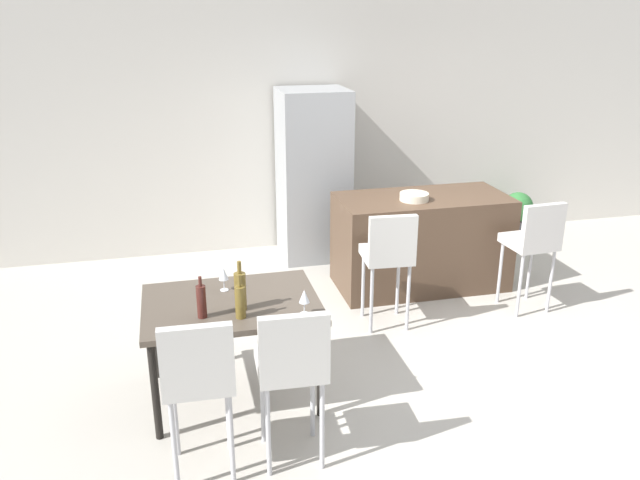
{
  "coord_description": "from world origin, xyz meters",
  "views": [
    {
      "loc": [
        -2.04,
        -4.35,
        2.63
      ],
      "look_at": [
        -0.91,
        0.37,
        0.85
      ],
      "focal_mm": 35.7,
      "sensor_mm": 36.0,
      "label": 1
    }
  ],
  "objects_px": {
    "wine_bottle_middle": "(240,301)",
    "bar_chair_left": "(389,252)",
    "dining_table": "(232,311)",
    "dining_chair_near": "(198,373)",
    "potted_plant": "(517,212)",
    "fruit_bowl": "(414,197)",
    "wine_bottle_near": "(201,301)",
    "wine_glass_right": "(224,274)",
    "bar_chair_middle": "(534,239)",
    "dining_chair_far": "(292,362)",
    "wine_glass_far": "(304,297)",
    "wine_bottle_left": "(240,291)",
    "refrigerator": "(313,175)",
    "kitchen_island": "(421,242)"
  },
  "relations": [
    {
      "from": "refrigerator",
      "to": "potted_plant",
      "type": "height_order",
      "value": "refrigerator"
    },
    {
      "from": "wine_bottle_left",
      "to": "wine_glass_far",
      "type": "relative_size",
      "value": 1.97
    },
    {
      "from": "wine_bottle_left",
      "to": "wine_bottle_middle",
      "type": "xyz_separation_m",
      "value": [
        -0.02,
        -0.12,
        -0.02
      ]
    },
    {
      "from": "wine_bottle_left",
      "to": "refrigerator",
      "type": "height_order",
      "value": "refrigerator"
    },
    {
      "from": "dining_chair_far",
      "to": "wine_glass_far",
      "type": "relative_size",
      "value": 6.03
    },
    {
      "from": "bar_chair_middle",
      "to": "wine_bottle_left",
      "type": "bearing_deg",
      "value": -162.1
    },
    {
      "from": "wine_bottle_middle",
      "to": "bar_chair_left",
      "type": "bearing_deg",
      "value": 36.13
    },
    {
      "from": "bar_chair_middle",
      "to": "wine_bottle_middle",
      "type": "distance_m",
      "value": 2.9
    },
    {
      "from": "bar_chair_middle",
      "to": "fruit_bowl",
      "type": "height_order",
      "value": "bar_chair_middle"
    },
    {
      "from": "dining_chair_far",
      "to": "potted_plant",
      "type": "xyz_separation_m",
      "value": [
        3.42,
        3.37,
        -0.38
      ]
    },
    {
      "from": "wine_bottle_near",
      "to": "dining_table",
      "type": "bearing_deg",
      "value": 42.49
    },
    {
      "from": "bar_chair_left",
      "to": "dining_table",
      "type": "distance_m",
      "value": 1.58
    },
    {
      "from": "wine_bottle_near",
      "to": "wine_glass_right",
      "type": "bearing_deg",
      "value": 65.23
    },
    {
      "from": "dining_chair_near",
      "to": "wine_bottle_left",
      "type": "distance_m",
      "value": 0.76
    },
    {
      "from": "refrigerator",
      "to": "dining_table",
      "type": "bearing_deg",
      "value": -114.41
    },
    {
      "from": "wine_bottle_near",
      "to": "wine_glass_far",
      "type": "relative_size",
      "value": 1.64
    },
    {
      "from": "dining_chair_far",
      "to": "wine_glass_right",
      "type": "distance_m",
      "value": 1.05
    },
    {
      "from": "kitchen_island",
      "to": "fruit_bowl",
      "type": "bearing_deg",
      "value": -146.01
    },
    {
      "from": "dining_chair_near",
      "to": "potted_plant",
      "type": "bearing_deg",
      "value": 40.39
    },
    {
      "from": "bar_chair_left",
      "to": "wine_glass_far",
      "type": "relative_size",
      "value": 6.03
    },
    {
      "from": "kitchen_island",
      "to": "bar_chair_left",
      "type": "relative_size",
      "value": 1.57
    },
    {
      "from": "dining_table",
      "to": "potted_plant",
      "type": "distance_m",
      "value": 4.51
    },
    {
      "from": "wine_bottle_near",
      "to": "wine_glass_right",
      "type": "distance_m",
      "value": 0.43
    },
    {
      "from": "bar_chair_left",
      "to": "wine_bottle_near",
      "type": "distance_m",
      "value": 1.86
    },
    {
      "from": "wine_glass_far",
      "to": "bar_chair_middle",
      "type": "bearing_deg",
      "value": 24.23
    },
    {
      "from": "dining_chair_near",
      "to": "potted_plant",
      "type": "height_order",
      "value": "dining_chair_near"
    },
    {
      "from": "bar_chair_middle",
      "to": "refrigerator",
      "type": "relative_size",
      "value": 0.57
    },
    {
      "from": "wine_bottle_near",
      "to": "fruit_bowl",
      "type": "bearing_deg",
      "value": 37.71
    },
    {
      "from": "bar_chair_left",
      "to": "wine_bottle_middle",
      "type": "bearing_deg",
      "value": -143.87
    },
    {
      "from": "wine_glass_right",
      "to": "dining_chair_far",
      "type": "bearing_deg",
      "value": -73.7
    },
    {
      "from": "dining_table",
      "to": "refrigerator",
      "type": "xyz_separation_m",
      "value": [
        1.17,
        2.58,
        0.25
      ]
    },
    {
      "from": "wine_bottle_left",
      "to": "wine_glass_far",
      "type": "xyz_separation_m",
      "value": [
        0.4,
        -0.17,
        -0.01
      ]
    },
    {
      "from": "wine_glass_right",
      "to": "refrigerator",
      "type": "xyz_separation_m",
      "value": [
        1.2,
        2.38,
        0.06
      ]
    },
    {
      "from": "wine_glass_far",
      "to": "potted_plant",
      "type": "height_order",
      "value": "wine_glass_far"
    },
    {
      "from": "wine_bottle_near",
      "to": "wine_glass_right",
      "type": "relative_size",
      "value": 1.64
    },
    {
      "from": "kitchen_island",
      "to": "wine_bottle_left",
      "type": "distance_m",
      "value": 2.6
    },
    {
      "from": "dining_table",
      "to": "dining_chair_near",
      "type": "height_order",
      "value": "dining_chair_near"
    },
    {
      "from": "dining_table",
      "to": "potted_plant",
      "type": "xyz_separation_m",
      "value": [
        3.69,
        2.57,
        -0.35
      ]
    },
    {
      "from": "fruit_bowl",
      "to": "potted_plant",
      "type": "xyz_separation_m",
      "value": [
        1.81,
        1.14,
        -0.63
      ]
    },
    {
      "from": "dining_table",
      "to": "potted_plant",
      "type": "bearing_deg",
      "value": 34.86
    },
    {
      "from": "dining_chair_far",
      "to": "wine_bottle_middle",
      "type": "distance_m",
      "value": 0.62
    },
    {
      "from": "fruit_bowl",
      "to": "wine_bottle_middle",
      "type": "bearing_deg",
      "value": -137.73
    },
    {
      "from": "wine_glass_far",
      "to": "wine_bottle_left",
      "type": "bearing_deg",
      "value": 157.26
    },
    {
      "from": "wine_glass_far",
      "to": "fruit_bowl",
      "type": "xyz_separation_m",
      "value": [
        1.43,
        1.72,
        0.09
      ]
    },
    {
      "from": "bar_chair_middle",
      "to": "refrigerator",
      "type": "height_order",
      "value": "refrigerator"
    },
    {
      "from": "dining_table",
      "to": "kitchen_island",
      "type": "bearing_deg",
      "value": 36.95
    },
    {
      "from": "kitchen_island",
      "to": "refrigerator",
      "type": "distance_m",
      "value": 1.43
    },
    {
      "from": "wine_bottle_left",
      "to": "kitchen_island",
      "type": "bearing_deg",
      "value": 40.02
    },
    {
      "from": "dining_table",
      "to": "wine_bottle_middle",
      "type": "distance_m",
      "value": 0.32
    },
    {
      "from": "wine_glass_right",
      "to": "refrigerator",
      "type": "height_order",
      "value": "refrigerator"
    }
  ]
}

